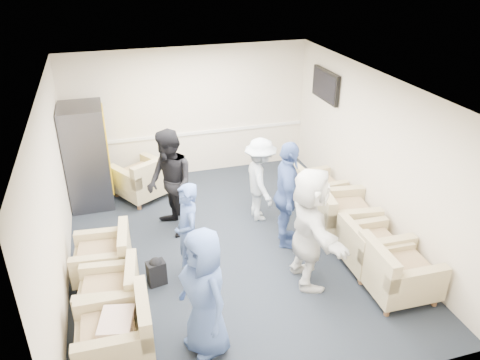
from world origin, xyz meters
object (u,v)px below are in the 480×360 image
object	(u,v)px
armchair_right_midfar	(341,216)
person_mid_left	(188,233)
armchair_corner	(144,180)
person_mid_right	(287,196)
armchair_left_mid	(113,294)
person_front_left	(204,293)
armchair_right_midnear	(369,249)
armchair_right_near	(395,273)
armchair_right_far	(316,189)
person_back_left	(170,184)
person_front_right	(310,228)
vending_machine	(87,156)
person_back_right	(260,180)
armchair_left_near	(119,335)
armchair_left_far	(106,258)

from	to	relation	value
armchair_right_midfar	person_mid_left	bearing A→B (deg)	106.56
armchair_corner	person_mid_right	size ratio (longest dim) A/B	0.70
armchair_left_mid	person_front_left	bearing A→B (deg)	55.25
armchair_right_midfar	armchair_right_midnear	bearing A→B (deg)	-172.65
armchair_right_near	person_mid_left	xyz separation A→B (m)	(-2.69, 1.20, 0.41)
armchair_right_far	armchair_right_midnear	bearing A→B (deg)	174.38
armchair_corner	person_mid_left	size ratio (longest dim) A/B	0.81
armchair_right_near	person_back_left	size ratio (longest dim) A/B	0.51
armchair_right_near	armchair_right_midnear	size ratio (longest dim) A/B	1.09
person_front_left	person_front_right	distance (m)	1.89
armchair_left_mid	person_front_right	world-z (taller)	person_front_right
vending_machine	person_back_right	bearing A→B (deg)	-27.04
vending_machine	person_mid_left	size ratio (longest dim) A/B	1.24
armchair_right_midnear	armchair_right_far	xyz separation A→B (m)	(0.07, 2.03, -0.02)
armchair_left_mid	armchair_right_near	xyz separation A→B (m)	(3.81, -0.76, 0.05)
armchair_right_far	person_front_right	bearing A→B (deg)	148.07
person_mid_left	vending_machine	bearing A→B (deg)	-159.87
person_front_left	armchair_right_near	bearing A→B (deg)	75.07
person_front_left	armchair_right_midfar	bearing A→B (deg)	104.20
armchair_left_near	person_back_left	distance (m)	2.85
armchair_right_far	person_front_right	distance (m)	2.39
armchair_left_far	person_front_right	world-z (taller)	person_front_right
armchair_left_mid	armchair_left_far	bearing A→B (deg)	-169.46
armchair_left_far	armchair_right_midnear	xyz separation A→B (m)	(3.83, -0.93, 0.01)
person_back_left	armchair_right_near	bearing A→B (deg)	33.28
armchair_right_far	person_front_left	size ratio (longest dim) A/B	0.50
armchair_right_midnear	armchair_right_far	distance (m)	2.03
armchair_right_far	person_front_left	world-z (taller)	person_front_left
armchair_right_near	armchair_right_midfar	xyz separation A→B (m)	(-0.02, 1.60, 0.01)
person_back_right	person_mid_right	xyz separation A→B (m)	(0.14, -0.90, 0.14)
person_mid_right	armchair_right_midnear	bearing A→B (deg)	-117.68
vending_machine	person_front_right	world-z (taller)	vending_machine
armchair_left_far	person_mid_left	size ratio (longest dim) A/B	0.57
armchair_left_mid	vending_machine	world-z (taller)	vending_machine
armchair_left_far	armchair_right_near	distance (m)	4.17
vending_machine	person_back_right	size ratio (longest dim) A/B	1.26
armchair_left_near	person_mid_right	size ratio (longest dim) A/B	0.50
armchair_left_near	armchair_right_near	bearing A→B (deg)	92.21
armchair_right_midfar	person_front_left	distance (m)	3.31
armchair_left_mid	armchair_right_near	distance (m)	3.89
armchair_right_near	armchair_right_midfar	size ratio (longest dim) A/B	0.88
armchair_left_far	person_back_right	world-z (taller)	person_back_right
armchair_right_midnear	vending_machine	size ratio (longest dim) A/B	0.44
armchair_left_mid	armchair_right_far	distance (m)	4.30
armchair_corner	person_front_right	world-z (taller)	person_front_right
armchair_right_near	person_back_right	size ratio (longest dim) A/B	0.61
vending_machine	person_back_left	size ratio (longest dim) A/B	1.04
armchair_right_midfar	person_mid_left	world-z (taller)	person_mid_left
armchair_right_midnear	armchair_left_mid	bearing A→B (deg)	89.71
armchair_left_far	person_front_right	distance (m)	3.02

